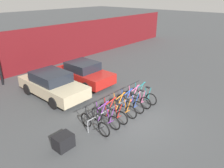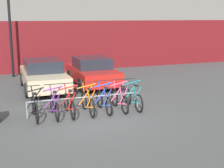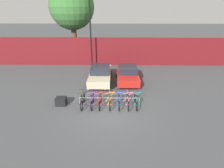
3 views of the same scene
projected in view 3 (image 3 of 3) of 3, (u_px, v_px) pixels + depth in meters
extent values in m
plane|color=#424447|center=(110.00, 110.00, 11.30)|extent=(120.00, 120.00, 0.00)
cube|color=maroon|center=(112.00, 52.00, 19.33)|extent=(36.00, 0.16, 3.08)
cylinder|color=gray|center=(109.00, 98.00, 11.69)|extent=(4.06, 0.04, 0.04)
cylinder|color=gray|center=(80.00, 101.00, 11.84)|extent=(0.04, 0.04, 0.55)
cylinder|color=gray|center=(139.00, 102.00, 11.78)|extent=(0.04, 0.04, 0.55)
torus|color=black|center=(81.00, 106.00, 11.19)|extent=(0.06, 0.66, 0.66)
torus|color=black|center=(84.00, 98.00, 12.15)|extent=(0.06, 0.66, 0.66)
cylinder|color=black|center=(83.00, 96.00, 11.69)|extent=(0.60, 0.04, 0.76)
cylinder|color=black|center=(82.00, 93.00, 11.51)|extent=(0.68, 0.04, 0.16)
cylinder|color=black|center=(82.00, 100.00, 11.40)|extent=(0.14, 0.04, 0.63)
cylinder|color=black|center=(81.00, 101.00, 11.21)|extent=(0.32, 0.03, 0.58)
cylinder|color=black|center=(82.00, 105.00, 11.39)|extent=(0.40, 0.03, 0.08)
cylinder|color=black|center=(84.00, 94.00, 11.97)|extent=(0.12, 0.04, 0.69)
cylinder|color=black|center=(83.00, 89.00, 11.78)|extent=(0.52, 0.03, 0.03)
cube|color=black|center=(81.00, 96.00, 11.18)|extent=(0.10, 0.22, 0.05)
torus|color=black|center=(91.00, 106.00, 11.19)|extent=(0.06, 0.66, 0.66)
torus|color=black|center=(93.00, 98.00, 12.14)|extent=(0.06, 0.66, 0.66)
cylinder|color=#752D99|center=(92.00, 96.00, 11.68)|extent=(0.60, 0.04, 0.76)
cylinder|color=#752D99|center=(92.00, 93.00, 11.50)|extent=(0.68, 0.04, 0.16)
cylinder|color=#752D99|center=(92.00, 100.00, 11.39)|extent=(0.14, 0.04, 0.63)
cylinder|color=#752D99|center=(91.00, 101.00, 11.20)|extent=(0.32, 0.03, 0.58)
cylinder|color=#752D99|center=(92.00, 105.00, 11.38)|extent=(0.40, 0.03, 0.08)
cylinder|color=#752D99|center=(93.00, 94.00, 11.96)|extent=(0.12, 0.04, 0.69)
cylinder|color=black|center=(93.00, 89.00, 11.78)|extent=(0.52, 0.03, 0.03)
cube|color=black|center=(91.00, 96.00, 11.17)|extent=(0.10, 0.22, 0.05)
torus|color=black|center=(99.00, 106.00, 11.18)|extent=(0.06, 0.66, 0.66)
torus|color=black|center=(101.00, 98.00, 12.14)|extent=(0.06, 0.66, 0.66)
cylinder|color=red|center=(100.00, 97.00, 11.67)|extent=(0.60, 0.04, 0.76)
cylinder|color=red|center=(100.00, 93.00, 11.49)|extent=(0.68, 0.04, 0.16)
cylinder|color=red|center=(100.00, 100.00, 11.39)|extent=(0.14, 0.04, 0.63)
cylinder|color=red|center=(99.00, 101.00, 11.20)|extent=(0.32, 0.03, 0.58)
cylinder|color=red|center=(100.00, 105.00, 11.37)|extent=(0.40, 0.03, 0.08)
cylinder|color=red|center=(100.00, 94.00, 11.96)|extent=(0.12, 0.04, 0.69)
cylinder|color=black|center=(100.00, 89.00, 11.77)|extent=(0.52, 0.03, 0.03)
cube|color=black|center=(99.00, 96.00, 11.16)|extent=(0.10, 0.22, 0.05)
torus|color=black|center=(110.00, 106.00, 11.17)|extent=(0.06, 0.66, 0.66)
torus|color=black|center=(110.00, 98.00, 12.13)|extent=(0.06, 0.66, 0.66)
cylinder|color=orange|center=(110.00, 97.00, 11.66)|extent=(0.60, 0.04, 0.76)
cylinder|color=orange|center=(110.00, 93.00, 11.48)|extent=(0.68, 0.04, 0.16)
cylinder|color=orange|center=(110.00, 100.00, 11.38)|extent=(0.14, 0.04, 0.63)
cylinder|color=orange|center=(110.00, 101.00, 11.19)|extent=(0.32, 0.03, 0.58)
cylinder|color=orange|center=(110.00, 105.00, 11.36)|extent=(0.40, 0.03, 0.08)
cylinder|color=orange|center=(110.00, 94.00, 11.95)|extent=(0.12, 0.04, 0.69)
cylinder|color=black|center=(110.00, 89.00, 11.76)|extent=(0.52, 0.03, 0.03)
cube|color=black|center=(110.00, 96.00, 11.15)|extent=(0.10, 0.22, 0.05)
torus|color=black|center=(119.00, 106.00, 11.16)|extent=(0.06, 0.66, 0.66)
torus|color=black|center=(119.00, 98.00, 12.12)|extent=(0.06, 0.66, 0.66)
cylinder|color=#284CB7|center=(119.00, 97.00, 11.65)|extent=(0.60, 0.04, 0.76)
cylinder|color=#284CB7|center=(119.00, 93.00, 11.48)|extent=(0.68, 0.04, 0.16)
cylinder|color=#284CB7|center=(119.00, 100.00, 11.37)|extent=(0.14, 0.04, 0.63)
cylinder|color=#284CB7|center=(119.00, 101.00, 11.18)|extent=(0.32, 0.03, 0.58)
cylinder|color=#284CB7|center=(119.00, 105.00, 11.35)|extent=(0.40, 0.03, 0.08)
cylinder|color=#284CB7|center=(119.00, 94.00, 11.94)|extent=(0.12, 0.04, 0.69)
cylinder|color=black|center=(119.00, 90.00, 11.75)|extent=(0.52, 0.03, 0.03)
cube|color=black|center=(119.00, 96.00, 11.15)|extent=(0.10, 0.22, 0.05)
torus|color=black|center=(128.00, 106.00, 11.15)|extent=(0.06, 0.66, 0.66)
torus|color=black|center=(127.00, 98.00, 12.11)|extent=(0.06, 0.66, 0.66)
cylinder|color=#E55993|center=(128.00, 97.00, 11.64)|extent=(0.60, 0.04, 0.76)
cylinder|color=#E55993|center=(128.00, 93.00, 11.47)|extent=(0.68, 0.04, 0.16)
cylinder|color=#E55993|center=(128.00, 100.00, 11.36)|extent=(0.14, 0.04, 0.63)
cylinder|color=#E55993|center=(128.00, 101.00, 11.17)|extent=(0.32, 0.03, 0.58)
cylinder|color=#E55993|center=(128.00, 105.00, 11.34)|extent=(0.40, 0.03, 0.08)
cylinder|color=#E55993|center=(128.00, 94.00, 11.93)|extent=(0.12, 0.04, 0.69)
cylinder|color=black|center=(128.00, 90.00, 11.74)|extent=(0.52, 0.03, 0.03)
cube|color=black|center=(129.00, 96.00, 11.14)|extent=(0.10, 0.22, 0.05)
torus|color=black|center=(137.00, 106.00, 11.14)|extent=(0.06, 0.66, 0.66)
torus|color=black|center=(135.00, 98.00, 12.10)|extent=(0.06, 0.66, 0.66)
cylinder|color=#197A7F|center=(136.00, 97.00, 11.63)|extent=(0.60, 0.04, 0.76)
cylinder|color=#197A7F|center=(136.00, 93.00, 11.46)|extent=(0.68, 0.04, 0.16)
cylinder|color=#197A7F|center=(136.00, 100.00, 11.35)|extent=(0.14, 0.04, 0.63)
cylinder|color=#197A7F|center=(137.00, 101.00, 11.16)|extent=(0.32, 0.03, 0.58)
cylinder|color=#197A7F|center=(136.00, 105.00, 11.34)|extent=(0.40, 0.03, 0.08)
cylinder|color=#197A7F|center=(135.00, 94.00, 11.92)|extent=(0.12, 0.04, 0.69)
cylinder|color=black|center=(136.00, 90.00, 11.73)|extent=(0.52, 0.03, 0.03)
cube|color=black|center=(137.00, 96.00, 11.13)|extent=(0.10, 0.22, 0.05)
cube|color=#C1B28E|center=(100.00, 76.00, 15.38)|extent=(1.80, 4.36, 0.62)
cube|color=#1E232D|center=(100.00, 69.00, 15.25)|extent=(1.58, 2.01, 0.52)
cylinder|color=black|center=(93.00, 73.00, 16.65)|extent=(0.20, 0.64, 0.64)
cylinder|color=black|center=(110.00, 73.00, 16.62)|extent=(0.20, 0.64, 0.64)
cylinder|color=black|center=(89.00, 84.00, 14.34)|extent=(0.20, 0.64, 0.64)
cylinder|color=black|center=(110.00, 84.00, 14.32)|extent=(0.20, 0.64, 0.64)
cube|color=red|center=(127.00, 75.00, 15.41)|extent=(1.80, 3.91, 0.62)
cube|color=#1E232D|center=(128.00, 69.00, 15.27)|extent=(1.58, 1.80, 0.52)
cylinder|color=black|center=(117.00, 73.00, 16.56)|extent=(0.20, 0.64, 0.64)
cylinder|color=black|center=(136.00, 74.00, 16.53)|extent=(0.20, 0.64, 0.64)
cylinder|color=black|center=(118.00, 83.00, 14.49)|extent=(0.20, 0.64, 0.64)
cylinder|color=black|center=(138.00, 83.00, 14.47)|extent=(0.20, 0.64, 0.64)
cylinder|color=black|center=(91.00, 33.00, 17.57)|extent=(0.14, 0.14, 7.39)
cube|color=black|center=(61.00, 101.00, 11.85)|extent=(0.70, 0.56, 0.55)
cylinder|color=brown|center=(75.00, 43.00, 20.80)|extent=(0.59, 0.59, 4.25)
sphere|color=#387033|center=(72.00, 7.00, 19.17)|extent=(4.96, 4.96, 4.96)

